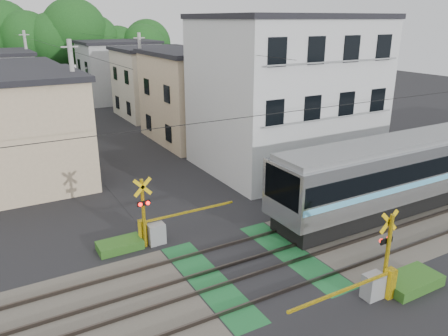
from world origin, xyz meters
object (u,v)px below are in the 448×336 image
pedestrian (71,103)px  crossing_signal_far (154,228)px  crossing_signal_near (377,280)px  apartment_block (285,93)px

pedestrian → crossing_signal_far: bearing=70.8°
crossing_signal_near → apartment_block: size_ratio=0.46×
apartment_block → crossing_signal_far: bearing=-152.2°
apartment_block → pedestrian: apartment_block is taller
crossing_signal_near → crossing_signal_far: same height
crossing_signal_near → pedestrian: (-2.46, 37.92, 0.07)m
apartment_block → pedestrian: size_ratio=6.51×
crossing_signal_far → pedestrian: 30.74m
crossing_signal_far → apartment_block: bearing=27.8°
crossing_signal_near → pedestrian: size_ratio=3.02×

